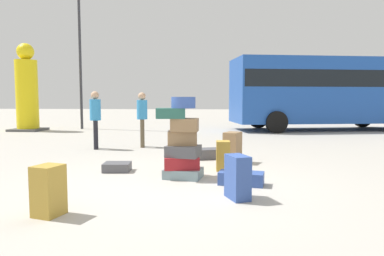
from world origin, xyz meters
TOP-DOWN VIEW (x-y plane):
  - ground_plane at (0.00, 0.00)m, footprint 80.00×80.00m
  - suitcase_tower at (0.07, 0.43)m, footprint 0.85×0.61m
  - suitcase_navy_foreground_near at (1.10, 0.00)m, footprint 0.78×0.48m
  - suitcase_charcoal_behind_tower at (0.44, 2.44)m, footprint 0.75×0.60m
  - suitcase_brown_right_side at (1.02, 1.99)m, footprint 0.44×0.50m
  - suitcase_tan_upright_blue at (-1.30, -1.73)m, footprint 0.36×0.39m
  - suitcase_navy_left_side at (1.00, -0.82)m, footprint 0.38×0.47m
  - suitcase_tan_foreground_far at (0.80, 1.11)m, footprint 0.27×0.32m
  - suitcase_charcoal_white_trunk at (-1.24, 0.86)m, footprint 0.54×0.46m
  - person_bearded_onlooker at (-1.51, 4.25)m, footprint 0.30×0.33m
  - person_tourist_with_camera at (-2.72, 3.76)m, footprint 0.30×0.33m
  - yellow_dummy_statue at (-7.67, 8.95)m, footprint 1.29×1.29m
  - parked_bus at (5.37, 10.47)m, footprint 8.48×4.03m
  - lamp_post at (-5.69, 10.04)m, footprint 0.36×0.36m

SIDE VIEW (x-z plane):
  - ground_plane at x=0.00m, z-range 0.00..0.00m
  - suitcase_charcoal_white_trunk at x=-1.24m, z-range 0.00..0.17m
  - suitcase_navy_foreground_near at x=1.10m, z-range 0.00..0.21m
  - suitcase_charcoal_behind_tower at x=0.44m, z-range 0.00..0.23m
  - suitcase_tan_foreground_far at x=0.80m, z-range 0.00..0.58m
  - suitcase_tan_upright_blue at x=-1.30m, z-range 0.00..0.61m
  - suitcase_navy_left_side at x=1.00m, z-range 0.00..0.62m
  - suitcase_brown_right_side at x=1.02m, z-range 0.00..0.67m
  - suitcase_tower at x=0.07m, z-range -0.08..1.35m
  - person_bearded_onlooker at x=-1.51m, z-range 0.15..1.74m
  - person_tourist_with_camera at x=-2.72m, z-range 0.16..1.76m
  - yellow_dummy_statue at x=-7.67m, z-range -0.21..3.57m
  - parked_bus at x=5.37m, z-range 0.26..3.41m
  - lamp_post at x=-5.69m, z-range 0.98..8.01m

